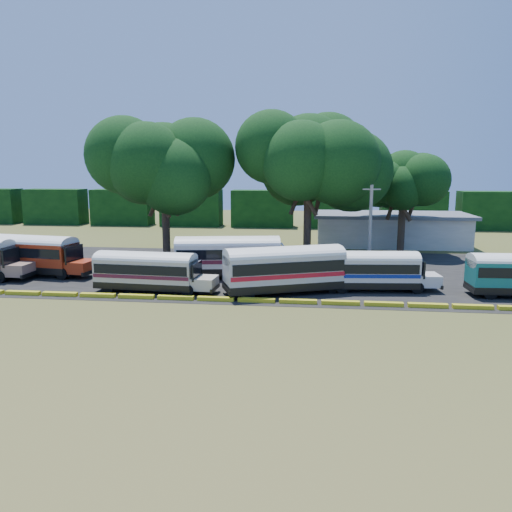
# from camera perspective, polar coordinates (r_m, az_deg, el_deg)

# --- Properties ---
(ground) EXTENTS (160.00, 160.00, 0.00)m
(ground) POSITION_cam_1_polar(r_m,az_deg,el_deg) (36.04, -7.29, -5.46)
(ground) COLOR #3B4C19
(ground) RESTS_ON ground
(asphalt_strip) EXTENTS (64.00, 24.00, 0.02)m
(asphalt_strip) POSITION_cam_1_polar(r_m,az_deg,el_deg) (47.27, -2.60, -1.65)
(asphalt_strip) COLOR black
(asphalt_strip) RESTS_ON ground
(curb) EXTENTS (53.70, 0.45, 0.30)m
(curb) POSITION_cam_1_polar(r_m,az_deg,el_deg) (36.94, -6.92, -4.83)
(curb) COLOR yellow
(curb) RESTS_ON ground
(terminal_building) EXTENTS (19.00, 9.00, 4.00)m
(terminal_building) POSITION_cam_1_polar(r_m,az_deg,el_deg) (64.81, 15.10, 3.00)
(terminal_building) COLOR silver
(terminal_building) RESTS_ON ground
(treeline_backdrop) EXTENTS (130.00, 4.00, 6.00)m
(treeline_backdrop) POSITION_cam_1_polar(r_m,az_deg,el_deg) (82.38, 0.77, 5.45)
(treeline_backdrop) COLOR black
(treeline_backdrop) RESTS_ON ground
(bus_red) EXTENTS (11.26, 4.30, 3.61)m
(bus_red) POSITION_cam_1_polar(r_m,az_deg,el_deg) (49.43, -24.35, 0.40)
(bus_red) COLOR black
(bus_red) RESTS_ON ground
(bus_cream_west) EXTENTS (9.73, 3.03, 3.15)m
(bus_cream_west) POSITION_cam_1_polar(r_m,az_deg,el_deg) (39.76, -12.20, -1.50)
(bus_cream_west) COLOR black
(bus_cream_west) RESTS_ON ground
(bus_cream_east) EXTENTS (11.48, 4.60, 3.67)m
(bus_cream_east) POSITION_cam_1_polar(r_m,az_deg,el_deg) (43.97, -2.94, 0.20)
(bus_cream_east) COLOR black
(bus_cream_east) RESTS_ON ground
(bus_white_red) EXTENTS (11.39, 6.71, 3.68)m
(bus_white_red) POSITION_cam_1_polar(r_m,az_deg,el_deg) (38.36, 3.58, -1.26)
(bus_white_red) COLOR black
(bus_white_red) RESTS_ON ground
(bus_white_blue) EXTENTS (9.77, 3.25, 3.15)m
(bus_white_blue) POSITION_cam_1_polar(r_m,az_deg,el_deg) (40.22, 12.87, -1.39)
(bus_white_blue) COLOR black
(bus_white_blue) RESTS_ON ground
(tree_west) EXTENTS (10.77, 10.77, 14.18)m
(tree_west) POSITION_cam_1_polar(r_m,az_deg,el_deg) (52.91, -10.48, 10.53)
(tree_west) COLOR #34271A
(tree_west) RESTS_ON ground
(tree_center) EXTENTS (11.41, 11.41, 14.99)m
(tree_center) POSITION_cam_1_polar(r_m,az_deg,el_deg) (51.85, 6.03, 11.29)
(tree_center) COLOR #34271A
(tree_center) RESTS_ON ground
(tree_east) EXTENTS (7.95, 7.95, 11.54)m
(tree_east) POSITION_cam_1_polar(r_m,az_deg,el_deg) (58.48, 16.55, 8.62)
(tree_east) COLOR #34271A
(tree_east) RESTS_ON ground
(utility_pole) EXTENTS (1.60, 0.30, 8.09)m
(utility_pole) POSITION_cam_1_polar(r_m,az_deg,el_deg) (46.66, 12.91, 3.11)
(utility_pole) COLOR gray
(utility_pole) RESTS_ON ground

